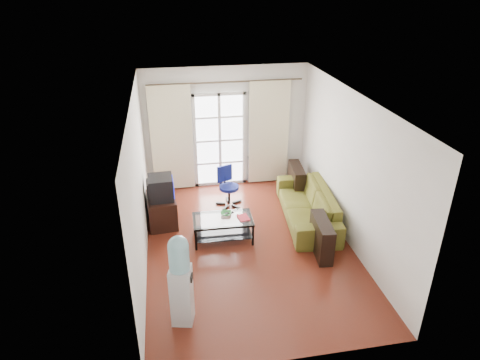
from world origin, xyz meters
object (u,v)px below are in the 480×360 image
Objects in this scene: coffee_table at (223,226)px; sofa at (307,205)px; tv_stand at (162,210)px; crt_tv at (160,188)px; water_cooler at (181,279)px; task_chair at (228,194)px.

sofa is at bearing 12.84° from coffee_table.
crt_tv is at bearing -92.96° from tv_stand.
water_cooler is (-0.84, -1.94, 0.46)m from coffee_table.
sofa is 2.85m from tv_stand.
water_cooler is at bearing -42.04° from sofa.
tv_stand is at bearing -91.55° from sofa.
task_chair is (-1.44, 0.87, -0.08)m from sofa.
crt_tv is (-1.08, 0.71, 0.52)m from coffee_table.
tv_stand is at bearing 89.57° from crt_tv.
water_cooler is at bearing -113.54° from coffee_table.
tv_stand is at bearing 108.37° from water_cooler.
coffee_table is at bearing -35.22° from crt_tv.
crt_tv is at bearing -90.48° from sofa.
task_chair is at bearing -115.38° from sofa.
coffee_table is at bearing -123.25° from task_chair.
water_cooler reaches higher than task_chair.
coffee_table is (-1.74, -0.40, -0.04)m from sofa.
water_cooler reaches higher than sofa.
coffee_table is at bearing -71.32° from sofa.
tv_stand is 0.56× the size of water_cooler.
sofa is 2.88m from crt_tv.
sofa is at bearing -11.99° from tv_stand.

